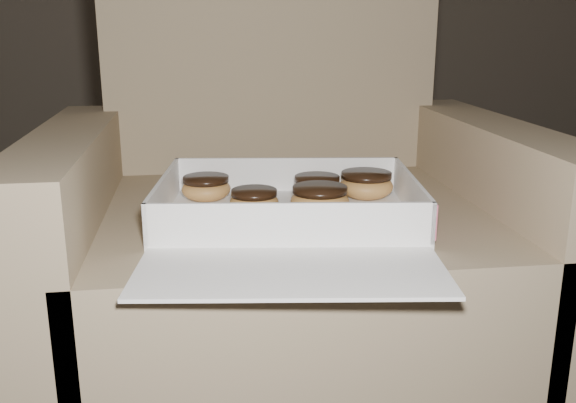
{
  "coord_description": "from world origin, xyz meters",
  "views": [
    {
      "loc": [
        -0.71,
        -0.6,
        0.69
      ],
      "look_at": [
        -0.57,
        0.36,
        0.42
      ],
      "focal_mm": 40.0,
      "sensor_mm": 36.0,
      "label": 1
    }
  ],
  "objects": [
    {
      "name": "armchair",
      "position": [
        -0.55,
        0.5,
        0.28
      ],
      "size": [
        0.84,
        0.71,
        0.88
      ],
      "color": "#937E5E",
      "rests_on": "floor"
    },
    {
      "name": "crumb_c",
      "position": [
        -0.55,
        0.32,
        0.4
      ],
      "size": [
        0.01,
        0.01,
        0.0
      ],
      "primitive_type": "ellipsoid",
      "color": "black",
      "rests_on": "bakery_box"
    },
    {
      "name": "crumb_d",
      "position": [
        -0.64,
        0.26,
        0.4
      ],
      "size": [
        0.01,
        0.01,
        0.0
      ],
      "primitive_type": "ellipsoid",
      "color": "black",
      "rests_on": "bakery_box"
    },
    {
      "name": "donut_e",
      "position": [
        -0.42,
        0.43,
        0.42
      ],
      "size": [
        0.09,
        0.09,
        0.05
      ],
      "color": "#C07D43",
      "rests_on": "bakery_box"
    },
    {
      "name": "donut_b",
      "position": [
        -0.7,
        0.46,
        0.42
      ],
      "size": [
        0.08,
        0.08,
        0.04
      ],
      "color": "#C07D43",
      "rests_on": "bakery_box"
    },
    {
      "name": "donut_c",
      "position": [
        -0.51,
        0.44,
        0.42
      ],
      "size": [
        0.08,
        0.08,
        0.04
      ],
      "color": "#C07D43",
      "rests_on": "bakery_box"
    },
    {
      "name": "bakery_box",
      "position": [
        -0.57,
        0.32,
        0.4
      ],
      "size": [
        0.45,
        0.51,
        0.07
      ],
      "rotation": [
        0.0,
        0.0,
        -0.13
      ],
      "color": "white",
      "rests_on": "armchair"
    },
    {
      "name": "crumb_a",
      "position": [
        -0.47,
        0.26,
        0.4
      ],
      "size": [
        0.01,
        0.01,
        0.0
      ],
      "primitive_type": "ellipsoid",
      "color": "black",
      "rests_on": "bakery_box"
    },
    {
      "name": "crumb_b",
      "position": [
        -0.58,
        0.29,
        0.4
      ],
      "size": [
        0.01,
        0.01,
        0.0
      ],
      "primitive_type": "ellipsoid",
      "color": "black",
      "rests_on": "bakery_box"
    },
    {
      "name": "donut_d",
      "position": [
        -0.62,
        0.37,
        0.42
      ],
      "size": [
        0.08,
        0.08,
        0.04
      ],
      "color": "#C07D43",
      "rests_on": "bakery_box"
    },
    {
      "name": "donut_a",
      "position": [
        -0.52,
        0.35,
        0.42
      ],
      "size": [
        0.09,
        0.09,
        0.05
      ],
      "color": "#C07D43",
      "rests_on": "bakery_box"
    }
  ]
}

